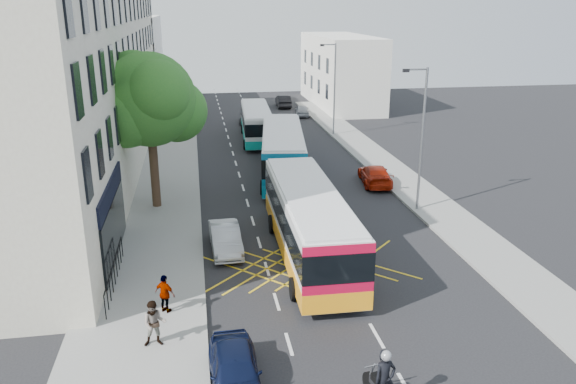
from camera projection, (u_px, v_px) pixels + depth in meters
name	position (u px, v px, depth m)	size (l,w,h in m)	color
ground	(377.00, 336.00, 20.15)	(120.00, 120.00, 0.00)	black
pavement_left	(157.00, 207.00, 32.83)	(5.00, 70.00, 0.15)	gray
pavement_right	(417.00, 192.00, 35.33)	(3.00, 70.00, 0.15)	gray
terrace_main	(76.00, 74.00, 38.74)	(8.30, 45.00, 13.50)	beige
terrace_far	(126.00, 60.00, 67.84)	(8.00, 20.00, 10.00)	silver
building_right	(340.00, 71.00, 65.51)	(6.00, 18.00, 8.00)	silver
street_tree	(149.00, 101.00, 30.83)	(6.30, 5.70, 8.80)	#382619
lamp_near	(421.00, 133.00, 30.89)	(1.45, 0.15, 8.00)	slate
lamp_far	(333.00, 84.00, 49.60)	(1.45, 0.15, 8.00)	slate
railings	(114.00, 272.00, 23.37)	(0.08, 5.60, 1.14)	black
bus_near	(309.00, 222.00, 25.93)	(3.08, 11.79, 3.31)	silver
bus_mid	(283.00, 152.00, 38.32)	(4.29, 12.00, 3.30)	silver
bus_far	(256.00, 123.00, 48.97)	(2.95, 10.29, 2.86)	silver
motorbike	(384.00, 382.00, 16.17)	(0.81, 2.25, 2.02)	black
parked_car_blue	(235.00, 371.00, 17.14)	(1.56, 3.87, 1.32)	black
parked_car_silver	(225.00, 238.00, 26.94)	(1.36, 3.90, 1.29)	#A8ACB0
red_hatchback	(375.00, 175.00, 37.04)	(1.79, 4.41, 1.28)	#A01B06
distant_car_grey	(250.00, 117.00, 56.38)	(2.05, 4.45, 1.24)	#3D4145
distant_car_silver	(302.00, 110.00, 59.81)	(1.44, 3.59, 1.22)	#A7A9AF
distant_car_dark	(283.00, 101.00, 65.14)	(1.48, 4.24, 1.40)	black
pedestrian_near	(155.00, 324.00, 19.09)	(0.81, 0.63, 1.67)	gray
pedestrian_far	(165.00, 294.00, 21.20)	(0.90, 0.37, 1.53)	gray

